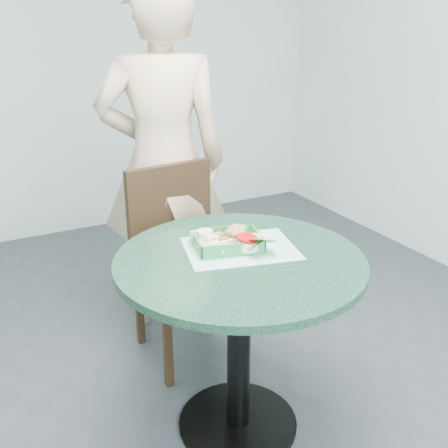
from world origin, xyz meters
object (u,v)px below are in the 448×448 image
dining_chair (180,249)px  food_basket (228,249)px  cafe_table (239,303)px  diner_person (162,130)px  crab_sandwich (235,238)px  sauce_ramekin (205,241)px

dining_chair → food_basket: dining_chair is taller
cafe_table → diner_person: bearing=85.5°
cafe_table → food_basket: 0.21m
diner_person → dining_chair: bearing=102.4°
dining_chair → crab_sandwich: dining_chair is taller
cafe_table → diner_person: size_ratio=0.43×
diner_person → sauce_ramekin: size_ratio=35.73×
diner_person → food_basket: (-0.07, -0.83, -0.30)m
food_basket → crab_sandwich: crab_sandwich is taller
food_basket → crab_sandwich: size_ratio=1.97×
cafe_table → food_basket: (-0.00, 0.09, 0.19)m
cafe_table → dining_chair: size_ratio=0.99×
crab_sandwich → sauce_ramekin: bearing=164.7°
dining_chair → sauce_ramekin: size_ratio=15.57×
dining_chair → crab_sandwich: bearing=-96.4°
sauce_ramekin → cafe_table: bearing=-58.8°
cafe_table → dining_chair: dining_chair is taller
dining_chair → crab_sandwich: size_ratio=7.47×
cafe_table → dining_chair: (0.04, 0.65, -0.05)m
food_basket → sauce_ramekin: sauce_ramekin is taller
diner_person → food_basket: diner_person is taller
diner_person → food_basket: size_ratio=8.69×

